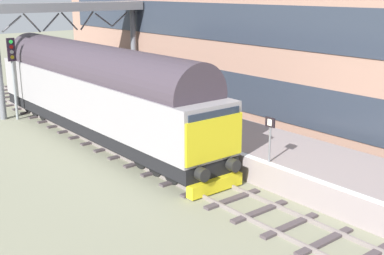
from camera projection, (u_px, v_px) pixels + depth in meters
ground_plane at (177, 174)px, 19.88m from camera, size 140.00×140.00×0.00m
track_main at (177, 173)px, 19.86m from camera, size 2.50×60.00×0.15m
station_platform at (241, 145)px, 21.92m from camera, size 4.00×44.00×1.01m
diesel_locomotive at (96, 89)px, 24.06m from camera, size 2.74×17.91×4.68m
signal_post_near at (13, 67)px, 27.43m from camera, size 0.44×0.22×4.61m
platform_number_sign at (270, 132)px, 18.01m from camera, size 0.10×0.44×1.71m
overhead_footbridge at (69, 15)px, 29.47m from camera, size 9.30×2.00×6.43m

